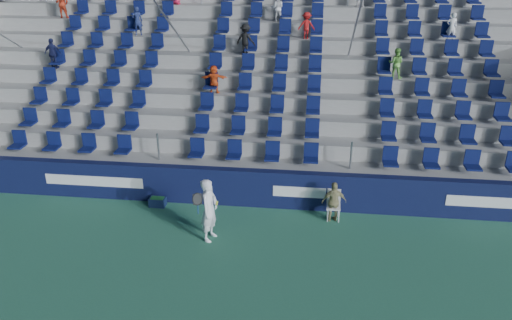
{
  "coord_description": "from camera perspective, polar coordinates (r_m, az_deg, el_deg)",
  "views": [
    {
      "loc": [
        1.77,
        -10.51,
        7.57
      ],
      "look_at": [
        0.2,
        2.8,
        1.7
      ],
      "focal_mm": 35.0,
      "sensor_mm": 36.0,
      "label": 1
    }
  ],
  "objects": [
    {
      "name": "ball_bin",
      "position": [
        15.88,
        -11.18,
        -4.67
      ],
      "size": [
        0.5,
        0.33,
        0.28
      ],
      "color": "#111D3E",
      "rests_on": "ground"
    },
    {
      "name": "grandstand",
      "position": [
        19.6,
        1.28,
        7.55
      ],
      "size": [
        24.0,
        8.17,
        6.63
      ],
      "color": "#999994",
      "rests_on": "ground"
    },
    {
      "name": "ground",
      "position": [
        13.07,
        -2.36,
        -11.76
      ],
      "size": [
        70.0,
        70.0,
        0.0
      ],
      "primitive_type": "plane",
      "color": "#317456",
      "rests_on": "ground"
    },
    {
      "name": "line_judge",
      "position": [
        14.76,
        8.9,
        -4.73
      ],
      "size": [
        0.77,
        0.42,
        1.24
      ],
      "primitive_type": "imported",
      "rotation": [
        0.0,
        0.0,
        3.31
      ],
      "color": "tan",
      "rests_on": "ground"
    },
    {
      "name": "sponsor_wall",
      "position": [
        15.43,
        -0.58,
        -3.19
      ],
      "size": [
        24.0,
        0.32,
        1.2
      ],
      "color": "#10163D",
      "rests_on": "ground"
    },
    {
      "name": "line_judge_chair",
      "position": [
        14.94,
        8.86,
        -4.8
      ],
      "size": [
        0.41,
        0.42,
        0.92
      ],
      "color": "white",
      "rests_on": "ground"
    },
    {
      "name": "tennis_player",
      "position": [
        13.64,
        -5.36,
        -5.7
      ],
      "size": [
        0.69,
        0.74,
        1.81
      ],
      "color": "white",
      "rests_on": "ground"
    }
  ]
}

